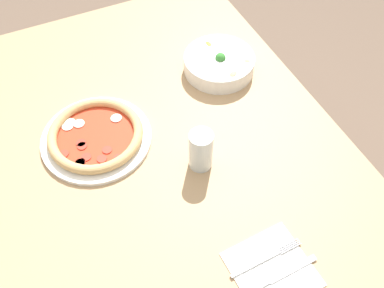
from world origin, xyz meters
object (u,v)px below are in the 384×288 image
(glass, at_px, (201,150))
(fork, at_px, (265,259))
(knife, at_px, (274,279))
(bowl, at_px, (219,63))
(pizza, at_px, (96,136))

(glass, bearing_deg, fork, 3.28)
(fork, bearing_deg, knife, -100.41)
(glass, bearing_deg, knife, 1.68)
(bowl, distance_m, knife, 0.67)
(pizza, xyz_separation_m, knife, (0.54, 0.23, -0.01))
(bowl, xyz_separation_m, knife, (0.64, -0.20, -0.03))
(fork, xyz_separation_m, glass, (-0.30, -0.02, 0.05))
(knife, height_order, glass, glass)
(pizza, bearing_deg, fork, 26.05)
(pizza, xyz_separation_m, fork, (0.49, 0.24, -0.01))
(pizza, distance_m, fork, 0.55)
(knife, bearing_deg, pizza, 111.41)
(bowl, xyz_separation_m, fork, (0.60, -0.19, -0.03))
(glass, bearing_deg, bowl, 145.03)
(bowl, relative_size, fork, 1.19)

